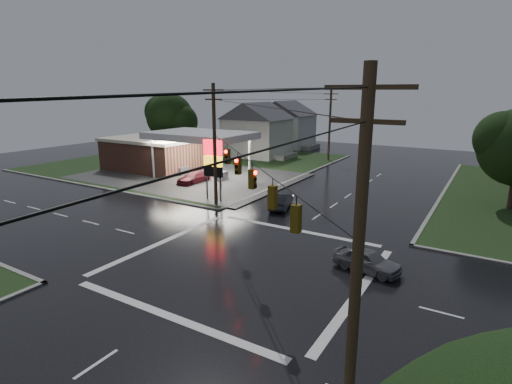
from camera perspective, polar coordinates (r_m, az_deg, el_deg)
The scene contains 14 objects.
ground at distance 25.04m, azimuth -1.22°, elevation -10.09°, with size 120.00×120.00×0.00m, color black.
grass_nw at distance 60.14m, azimuth -8.92°, elevation 4.22°, with size 36.00×36.00×0.08m, color black.
gas_station at distance 54.92m, azimuth -12.99°, elevation 5.74°, with size 26.20×18.00×5.60m.
pylon_sign at distance 37.98m, azimuth -6.17°, elevation 4.60°, with size 2.00×0.35×6.00m.
utility_pole_nw at distance 36.34m, azimuth -5.93°, elevation 6.90°, with size 2.20×0.32×11.00m.
utility_pole_se at distance 11.12m, azimuth 14.20°, elevation -10.62°, with size 2.20×0.32×11.00m.
utility_pole_n at distance 61.43m, azimuth 10.49°, elevation 9.48°, with size 2.20×0.32×10.50m.
traffic_signals at distance 23.11m, azimuth -1.29°, elevation 4.69°, with size 26.87×26.87×1.47m.
house_near at distance 64.73m, azimuth 0.18°, elevation 9.00°, with size 11.05×8.48×8.60m.
house_far at distance 75.68m, azimuth 4.28°, elevation 9.72°, with size 11.05×8.48×8.60m.
tree_nw_behind at distance 67.58m, azimuth -12.10°, elevation 10.42°, with size 8.93×7.60×10.00m.
car_north at distance 36.16m, azimuth 3.59°, elevation -1.20°, with size 1.50×4.29×1.41m, color #23282B.
car_crossing at distance 24.63m, azimuth 15.59°, elevation -9.35°, with size 1.60×3.98×1.36m, color slate.
car_pump at distance 46.39m, azimuth -8.88°, elevation 2.06°, with size 1.86×4.58×1.33m, color #4E111A.
Camera 1 is at (12.27, -19.24, 10.31)m, focal length 28.00 mm.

